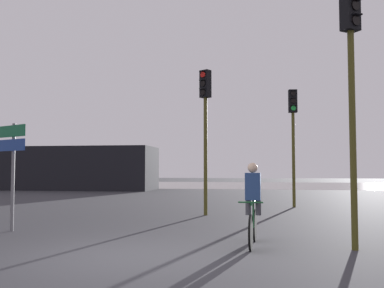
{
  "coord_description": "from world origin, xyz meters",
  "views": [
    {
      "loc": [
        2.29,
        -6.99,
        1.51
      ],
      "look_at": [
        0.5,
        5.0,
        2.2
      ],
      "focal_mm": 40.0,
      "sensor_mm": 36.0,
      "label": 1
    }
  ],
  "objects": [
    {
      "name": "traffic_light_center",
      "position": [
        0.68,
        6.78,
        3.27
      ],
      "size": [
        0.4,
        0.42,
        4.72
      ],
      "rotation": [
        0.0,
        0.0,
        2.59
      ],
      "color": "#4C4719",
      "rests_on": "ground"
    },
    {
      "name": "traffic_light_near_right",
      "position": [
        4.1,
        1.34,
        3.45
      ],
      "size": [
        0.4,
        0.42,
        5.02
      ],
      "rotation": [
        0.0,
        0.0,
        3.76
      ],
      "color": "#4C4719",
      "rests_on": "ground"
    },
    {
      "name": "distant_building",
      "position": [
        -11.09,
        21.98,
        1.51
      ],
      "size": [
        12.56,
        4.0,
        3.02
      ],
      "primitive_type": "cube",
      "color": "black",
      "rests_on": "ground"
    },
    {
      "name": "ground_plane",
      "position": [
        0.0,
        0.0,
        0.0
      ],
      "size": [
        120.0,
        120.0,
        0.0
      ],
      "primitive_type": "plane",
      "color": "#333338"
    },
    {
      "name": "water_strip",
      "position": [
        0.0,
        31.98,
        0.0
      ],
      "size": [
        80.0,
        16.0,
        0.01
      ],
      "primitive_type": "cube",
      "color": "gray",
      "rests_on": "ground"
    },
    {
      "name": "traffic_light_far_right",
      "position": [
        3.75,
        10.09,
        3.19
      ],
      "size": [
        0.34,
        0.36,
        4.6
      ],
      "rotation": [
        0.0,
        0.0,
        3.23
      ],
      "color": "#4C4719",
      "rests_on": "ground"
    },
    {
      "name": "direction_sign_post",
      "position": [
        -3.54,
        2.59,
        1.79
      ],
      "size": [
        0.99,
        0.54,
        2.6
      ],
      "rotation": [
        0.0,
        0.0,
        2.65
      ],
      "color": "slate",
      "rests_on": "ground"
    },
    {
      "name": "cyclist",
      "position": [
        2.23,
        1.56,
        0.82
      ],
      "size": [
        0.46,
        1.71,
        1.62
      ],
      "rotation": [
        0.0,
        0.0,
        3.07
      ],
      "color": "black",
      "rests_on": "ground"
    }
  ]
}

